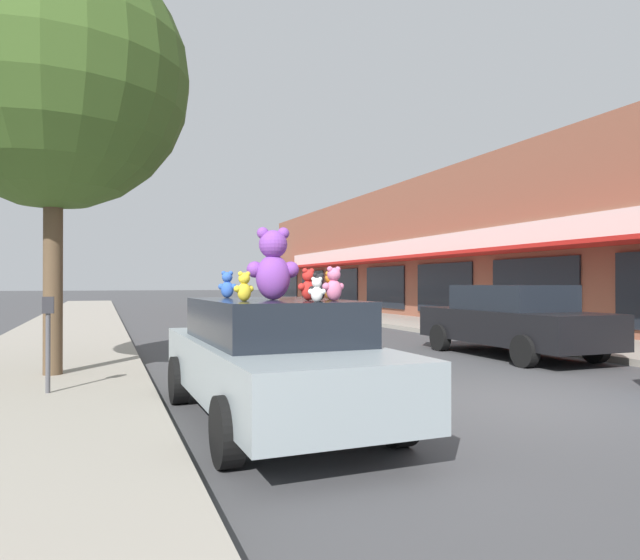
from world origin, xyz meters
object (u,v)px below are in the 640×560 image
teddy_bear_white (317,290)px  parked_car_far_center (511,320)px  teddy_bear_giant (273,265)px  teddy_bear_orange (330,286)px  street_tree (54,77)px  teddy_bear_cream (244,287)px  plush_art_car (271,357)px  teddy_bear_blue (227,285)px  parking_meter (48,332)px  teddy_bear_black (318,287)px  teddy_bear_yellow (244,287)px  teddy_bear_red (308,285)px  teddy_bear_pink (334,284)px

teddy_bear_white → parked_car_far_center: 7.98m
teddy_bear_giant → teddy_bear_orange: teddy_bear_giant is taller
parked_car_far_center → street_tree: (-9.04, -0.10, 4.09)m
teddy_bear_giant → teddy_bear_cream: 0.48m
plush_art_car → street_tree: 6.09m
teddy_bear_blue → parking_meter: size_ratio=0.27×
plush_art_car → teddy_bear_black: bearing=-66.9°
teddy_bear_cream → parking_meter: 3.17m
teddy_bear_giant → teddy_bear_orange: size_ratio=2.54×
teddy_bear_yellow → plush_art_car: bearing=-145.7°
teddy_bear_giant → parking_meter: (-2.47, 2.12, -0.85)m
teddy_bear_black → parking_meter: 3.94m
teddy_bear_black → street_tree: (-2.86, 4.37, 3.34)m
teddy_bear_giant → teddy_bear_red: (0.31, -0.32, -0.22)m
street_tree → teddy_bear_blue: bearing=-51.2°
teddy_bear_cream → teddy_bear_red: (0.68, -0.14, 0.02)m
teddy_bear_pink → teddy_bear_red: size_ratio=1.04×
teddy_bear_pink → parked_car_far_center: 7.56m
teddy_bear_orange → teddy_bear_white: bearing=37.5°
teddy_bear_black → street_tree: 6.20m
teddy_bear_cream → teddy_bear_orange: bearing=-129.9°
teddy_bear_blue → street_tree: 4.86m
teddy_bear_giant → plush_art_car: bearing=-85.2°
plush_art_car → parking_meter: bearing=139.8°
plush_art_car → teddy_bear_blue: teddy_bear_blue is taller
teddy_bear_white → street_tree: (-2.72, 4.71, 3.37)m
teddy_bear_yellow → parked_car_far_center: 8.18m
teddy_bear_white → street_tree: street_tree is taller
teddy_bear_cream → teddy_bear_yellow: teddy_bear_yellow is taller
plush_art_car → teddy_bear_yellow: size_ratio=14.80×
teddy_bear_cream → teddy_bear_red: size_ratio=0.86×
teddy_bear_red → parking_meter: bearing=-62.9°
teddy_bear_giant → street_tree: street_tree is taller
teddy_bear_yellow → teddy_bear_blue: bearing=-109.7°
teddy_bear_yellow → teddy_bear_red: 0.74m
teddy_bear_orange → teddy_bear_yellow: bearing=-10.4°
plush_art_car → teddy_bear_pink: (0.47, -0.73, 0.83)m
teddy_bear_pink → teddy_bear_yellow: (-0.91, 0.22, -0.03)m
street_tree → parking_meter: size_ratio=5.42×
teddy_bear_yellow → teddy_bear_red: size_ratio=0.88×
teddy_bear_pink → parking_meter: 4.08m
plush_art_car → teddy_bear_cream: (-0.39, -0.29, 0.80)m
teddy_bear_red → parking_meter: size_ratio=0.28×
teddy_bear_black → teddy_bear_orange: 0.48m
plush_art_car → teddy_bear_pink: teddy_bear_pink is taller
teddy_bear_pink → teddy_bear_yellow: teddy_bear_pink is taller
teddy_bear_yellow → teddy_bear_orange: teddy_bear_orange is taller
teddy_bear_giant → teddy_bear_pink: (0.49, -0.62, -0.22)m
teddy_bear_giant → teddy_bear_red: bearing=145.9°
teddy_bear_blue → teddy_bear_white: size_ratio=1.38×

